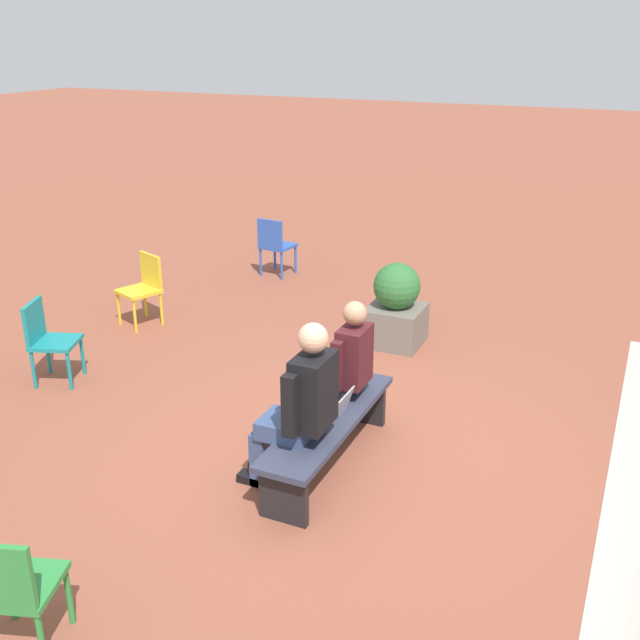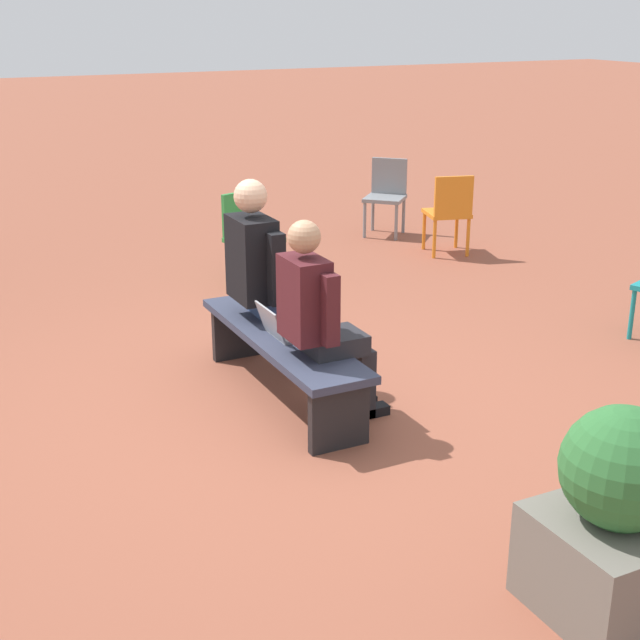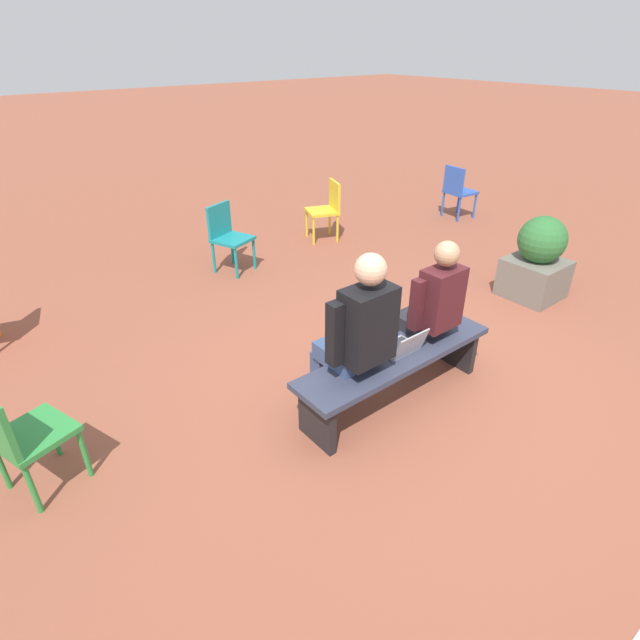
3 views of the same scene
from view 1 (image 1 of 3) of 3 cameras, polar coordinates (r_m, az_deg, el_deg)
The scene contains 11 objects.
ground_plane at distance 6.34m, azimuth 1.94°, elevation -10.37°, with size 60.00×60.00×0.00m, color brown.
concrete_strip at distance 5.85m, azimuth 22.38°, elevation -15.19°, with size 7.57×0.40×0.01m, color #B7B2A8.
bench at distance 6.04m, azimuth 0.68°, elevation -8.18°, with size 1.80×0.44×0.45m.
person_student at distance 6.25m, azimuth 1.73°, elevation -3.59°, with size 0.51×0.64×1.29m.
person_adult at distance 5.58m, azimuth -1.55°, elevation -6.36°, with size 0.57×0.72×1.39m.
laptop at distance 6.00m, azimuth 0.97°, elevation -6.80°, with size 0.32×0.29×0.21m.
plastic_chair_foreground at distance 7.87m, azimuth -20.07°, elevation -1.20°, with size 0.54×0.54×0.84m.
plastic_chair_far_right at distance 9.11m, azimuth -13.28°, elevation 2.62°, with size 0.54×0.54×0.84m.
plastic_chair_by_pillar at distance 10.64m, azimuth -3.48°, elevation 5.87°, with size 0.46×0.46×0.84m.
plastic_chair_near_bench_right at distance 4.67m, azimuth -22.44°, elevation -18.23°, with size 0.53×0.53×0.84m.
planter at distance 8.34m, azimuth 5.82°, elevation 0.99°, with size 0.60×0.60×0.94m.
Camera 1 is at (4.98, 2.04, 3.35)m, focal length 42.00 mm.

